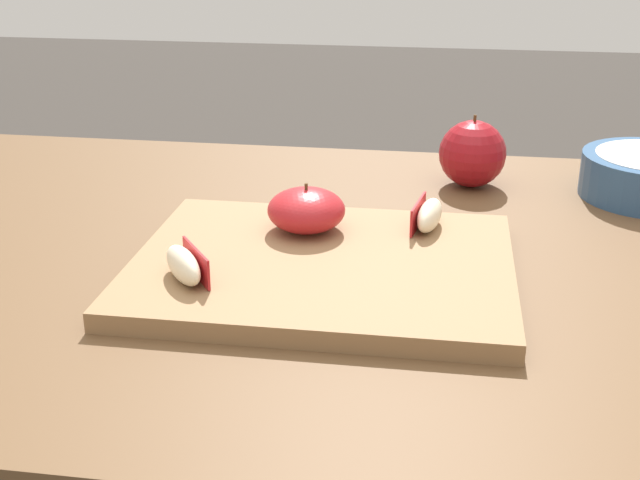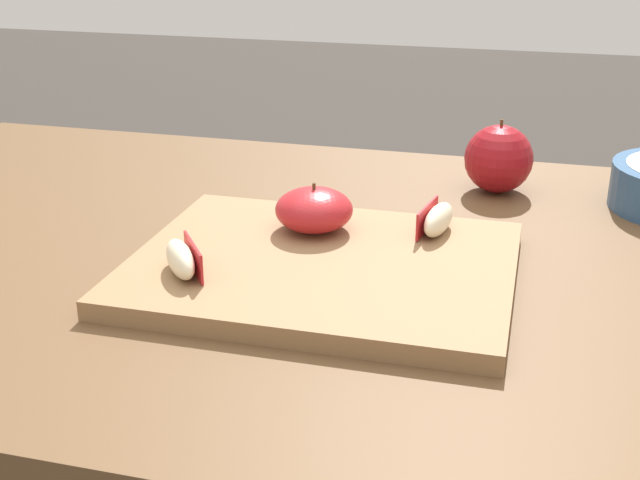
% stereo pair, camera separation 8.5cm
% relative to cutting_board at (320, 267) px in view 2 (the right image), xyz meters
% --- Properties ---
extents(dining_table, '(1.39, 0.82, 0.77)m').
position_rel_cutting_board_xyz_m(dining_table, '(0.00, 0.06, -0.12)').
color(dining_table, brown).
rests_on(dining_table, ground_plane).
extents(cutting_board, '(0.39, 0.31, 0.02)m').
position_rel_cutting_board_xyz_m(cutting_board, '(0.00, 0.00, 0.00)').
color(cutting_board, olive).
rests_on(cutting_board, dining_table).
extents(apple_half_skin_up, '(0.09, 0.09, 0.05)m').
position_rel_cutting_board_xyz_m(apple_half_skin_up, '(-0.03, 0.07, 0.03)').
color(apple_half_skin_up, '#B21E23').
rests_on(apple_half_skin_up, cutting_board).
extents(apple_wedge_middle, '(0.06, 0.07, 0.03)m').
position_rel_cutting_board_xyz_m(apple_wedge_middle, '(-0.12, -0.07, 0.03)').
color(apple_wedge_middle, beige).
rests_on(apple_wedge_middle, cutting_board).
extents(apple_wedge_right, '(0.04, 0.08, 0.03)m').
position_rel_cutting_board_xyz_m(apple_wedge_right, '(0.11, 0.10, 0.03)').
color(apple_wedge_right, beige).
rests_on(apple_wedge_right, cutting_board).
extents(whole_apple_red_delicious, '(0.09, 0.09, 0.10)m').
position_rel_cutting_board_xyz_m(whole_apple_red_delicious, '(0.16, 0.32, 0.03)').
color(whole_apple_red_delicious, maroon).
rests_on(whole_apple_red_delicious, dining_table).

